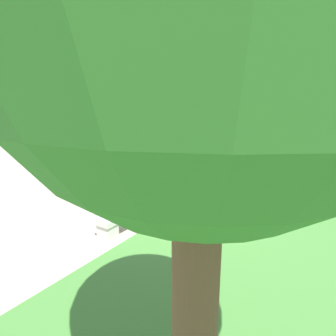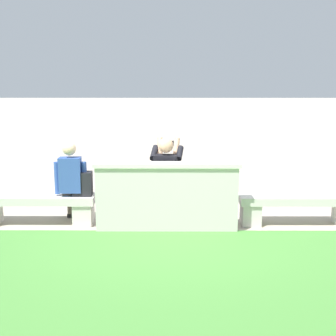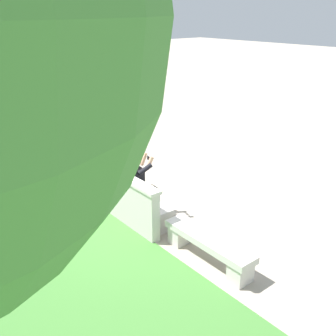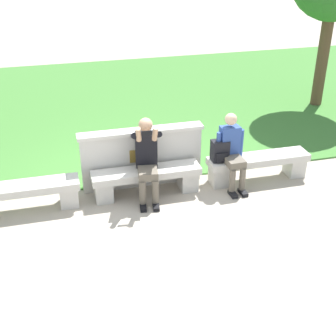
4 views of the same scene
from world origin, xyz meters
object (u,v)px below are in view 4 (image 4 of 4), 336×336
at_px(bench_mid, 258,164).
at_px(person_distant, 232,149).
at_px(backpack, 220,151).
at_px(bench_near, 146,178).
at_px(person_photographer, 147,156).
at_px(bench_main, 21,194).

xyz_separation_m(bench_mid, person_distant, (-0.54, -0.07, 0.38)).
bearing_deg(backpack, bench_near, -179.69).
relative_size(person_photographer, backpack, 3.08).
distance_m(bench_mid, backpack, 0.78).
xyz_separation_m(bench_main, bench_mid, (3.93, 0.00, 0.00)).
bearing_deg(person_photographer, person_distant, 0.42).
bearing_deg(person_distant, person_photographer, -179.58).
height_order(bench_near, person_photographer, person_photographer).
xyz_separation_m(person_photographer, person_distant, (1.43, 0.01, -0.06)).
bearing_deg(bench_main, bench_near, 0.00).
bearing_deg(bench_main, backpack, 0.12).
height_order(person_photographer, person_distant, person_photographer).
bearing_deg(backpack, person_distant, -22.87).
bearing_deg(backpack, bench_main, -179.88).
xyz_separation_m(bench_main, person_photographer, (1.96, -0.08, 0.44)).
relative_size(bench_main, bench_near, 1.00).
bearing_deg(bench_mid, bench_near, 180.00).
height_order(person_photographer, backpack, person_photographer).
relative_size(person_photographer, person_distant, 1.05).
bearing_deg(backpack, bench_mid, -0.56).
distance_m(bench_main, bench_near, 1.97).
bearing_deg(person_distant, bench_mid, 7.07).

